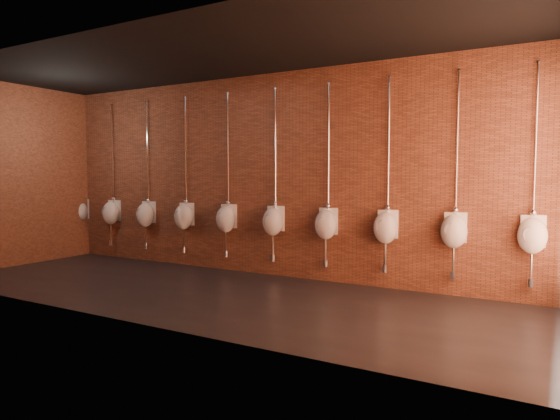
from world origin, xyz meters
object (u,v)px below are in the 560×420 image
(urinal_5, at_px, (273,220))
(urinal_9, at_px, (532,234))
(urinal_2, at_px, (146,214))
(urinal_6, at_px, (326,223))
(urinal_8, at_px, (454,230))
(urinal_7, at_px, (386,226))
(urinal_4, at_px, (226,218))
(urinal_0, at_px, (80,210))
(urinal_3, at_px, (184,216))
(urinal_1, at_px, (111,212))

(urinal_5, distance_m, urinal_9, 3.64)
(urinal_2, height_order, urinal_6, same)
(urinal_6, height_order, urinal_8, same)
(urinal_2, distance_m, urinal_9, 6.37)
(urinal_7, bearing_deg, urinal_9, 0.00)
(urinal_4, height_order, urinal_7, same)
(urinal_0, xyz_separation_m, urinal_2, (1.82, 0.00, 0.00))
(urinal_2, distance_m, urinal_7, 4.55)
(urinal_0, bearing_deg, urinal_5, 0.00)
(urinal_0, height_order, urinal_2, same)
(urinal_7, bearing_deg, urinal_3, 180.00)
(urinal_2, relative_size, urinal_4, 1.00)
(urinal_0, relative_size, urinal_6, 1.00)
(urinal_4, distance_m, urinal_6, 1.82)
(urinal_6, distance_m, urinal_9, 2.73)
(urinal_6, xyz_separation_m, urinal_7, (0.91, 0.00, 0.00))
(urinal_6, bearing_deg, urinal_0, 180.00)
(urinal_2, relative_size, urinal_3, 1.00)
(urinal_2, xyz_separation_m, urinal_5, (2.73, 0.00, 0.00))
(urinal_4, height_order, urinal_6, same)
(urinal_3, distance_m, urinal_8, 4.55)
(urinal_2, height_order, urinal_9, same)
(urinal_4, distance_m, urinal_5, 0.91)
(urinal_3, bearing_deg, urinal_0, 180.00)
(urinal_4, bearing_deg, urinal_2, 180.00)
(urinal_3, xyz_separation_m, urinal_8, (4.55, 0.00, 0.00))
(urinal_0, distance_m, urinal_7, 6.37)
(urinal_7, relative_size, urinal_9, 1.00)
(urinal_1, relative_size, urinal_3, 1.00)
(urinal_2, height_order, urinal_3, same)
(urinal_1, distance_m, urinal_8, 6.37)
(urinal_0, bearing_deg, urinal_6, 0.00)
(urinal_9, bearing_deg, urinal_3, 180.00)
(urinal_5, bearing_deg, urinal_4, 180.00)
(urinal_1, height_order, urinal_4, same)
(urinal_0, bearing_deg, urinal_4, 0.00)
(urinal_6, bearing_deg, urinal_5, 180.00)
(urinal_0, bearing_deg, urinal_3, 0.00)
(urinal_2, height_order, urinal_7, same)
(urinal_1, height_order, urinal_5, same)
(urinal_4, xyz_separation_m, urinal_6, (1.82, 0.00, 0.00))
(urinal_0, xyz_separation_m, urinal_8, (7.29, 0.00, 0.00))
(urinal_4, relative_size, urinal_8, 1.00)
(urinal_2, xyz_separation_m, urinal_8, (5.46, 0.00, 0.00))
(urinal_7, relative_size, urinal_8, 1.00)
(urinal_0, relative_size, urinal_8, 1.00)
(urinal_0, xyz_separation_m, urinal_5, (4.55, 0.00, 0.00))
(urinal_0, distance_m, urinal_3, 2.73)
(urinal_2, distance_m, urinal_3, 0.91)
(urinal_1, relative_size, urinal_5, 1.00)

